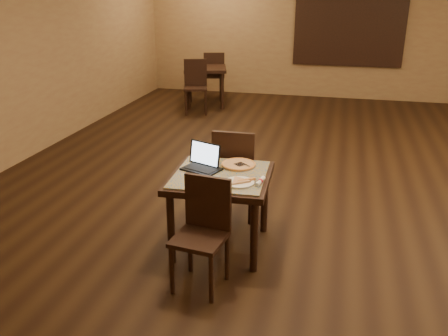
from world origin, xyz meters
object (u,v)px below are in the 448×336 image
(laptop, at_px, (203,162))
(other_table_b, at_px, (205,74))
(chair_main_near, at_px, (203,226))
(pizza_pan, at_px, (239,166))
(other_table_b_chair_near, at_px, (196,83))
(chair_main_far, at_px, (235,169))
(tiled_table, at_px, (220,184))
(other_table_b_chair_far, at_px, (214,73))

(laptop, bearing_deg, other_table_b, 126.69)
(chair_main_near, bearing_deg, pizza_pan, 90.20)
(chair_main_near, xyz_separation_m, other_table_b_chair_near, (-1.80, 5.61, 0.05))
(chair_main_far, bearing_deg, other_table_b_chair_near, -68.97)
(tiled_table, bearing_deg, other_table_b, 104.91)
(chair_main_far, xyz_separation_m, laptop, (-0.20, -0.51, 0.25))
(chair_main_far, height_order, pizza_pan, chair_main_far)
(other_table_b_chair_near, height_order, other_table_b_chair_far, same)
(tiled_table, distance_m, laptop, 0.28)
(tiled_table, relative_size, laptop, 2.34)
(chair_main_far, distance_m, laptop, 0.60)
(tiled_table, relative_size, other_table_b_chair_near, 0.92)
(chair_main_far, bearing_deg, other_table_b, -71.73)
(pizza_pan, distance_m, other_table_b_chair_far, 6.26)
(pizza_pan, relative_size, other_table_b, 0.31)
(tiled_table, height_order, chair_main_near, chair_main_near)
(chair_main_near, bearing_deg, tiled_table, 98.45)
(laptop, relative_size, pizza_pan, 1.25)
(other_table_b_chair_near, bearing_deg, tiled_table, -86.29)
(tiled_table, height_order, laptop, laptop)
(tiled_table, xyz_separation_m, pizza_pan, (0.12, 0.24, 0.11))
(chair_main_far, bearing_deg, pizza_pan, 106.43)
(tiled_table, bearing_deg, pizza_pan, 60.84)
(chair_main_near, xyz_separation_m, other_table_b_chair_far, (-1.75, 6.83, 0.05))
(laptop, bearing_deg, chair_main_far, 88.98)
(tiled_table, xyz_separation_m, other_table_b_chair_near, (-1.79, 4.99, -0.07))
(chair_main_far, distance_m, other_table_b_chair_far, 5.87)
(laptop, height_order, other_table_b_chair_near, other_table_b_chair_near)
(laptop, relative_size, other_table_b, 0.39)
(other_table_b, relative_size, other_table_b_chair_near, 1.02)
(chair_main_far, relative_size, laptop, 2.49)
(laptop, bearing_deg, pizza_pan, 43.60)
(tiled_table, relative_size, chair_main_near, 1.02)
(chair_main_near, bearing_deg, other_table_b, 113.41)
(other_table_b_chair_far, bearing_deg, laptop, 88.12)
(chair_main_near, distance_m, other_table_b_chair_far, 7.05)
(other_table_b_chair_near, bearing_deg, other_table_b_chair_far, 71.58)
(other_table_b, height_order, other_table_b_chair_near, other_table_b_chair_near)
(pizza_pan, xyz_separation_m, other_table_b_chair_far, (-1.86, 5.97, -0.18))
(other_table_b_chair_near, xyz_separation_m, other_table_b_chair_far, (0.05, 1.22, 0.00))
(other_table_b_chair_near, bearing_deg, chair_main_far, -83.77)
(tiled_table, bearing_deg, other_table_b_chair_near, 107.16)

